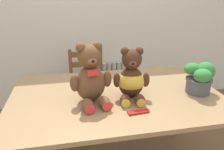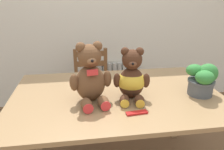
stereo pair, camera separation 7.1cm
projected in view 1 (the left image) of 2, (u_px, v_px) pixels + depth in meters
name	position (u px, v px, depth m)	size (l,w,h in m)	color
wall_back	(92.00, 6.00, 2.69)	(8.00, 0.04, 2.60)	silver
radiator	(114.00, 84.00, 3.05)	(0.60, 0.10, 0.57)	beige
dining_table	(116.00, 104.00, 1.63)	(1.51, 0.99, 0.77)	#9E7A51
wooden_chair_behind	(88.00, 87.00, 2.54)	(0.40, 0.45, 0.85)	brown
teddy_bear_left	(91.00, 77.00, 1.43)	(0.29, 0.30, 0.41)	brown
teddy_bear_right	(131.00, 78.00, 1.50)	(0.25, 0.28, 0.36)	#472819
potted_plant	(200.00, 78.00, 1.58)	(0.22, 0.21, 0.23)	#4C5156
chocolate_bar	(138.00, 112.00, 1.34)	(0.13, 0.04, 0.01)	red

